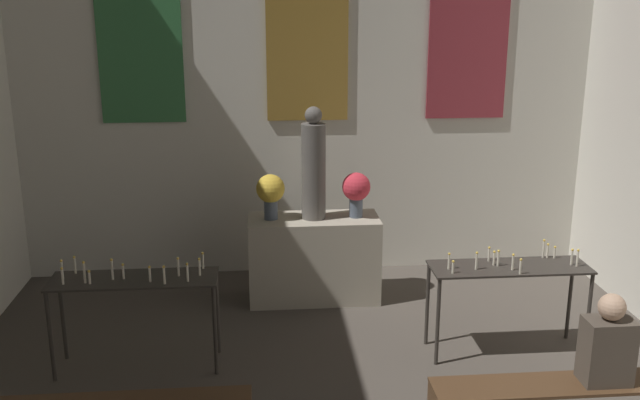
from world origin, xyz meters
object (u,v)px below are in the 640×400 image
(candle_rack_left, at_px, (134,289))
(person_seated, at_px, (608,344))
(pew_back_right, at_px, (594,394))
(statue, at_px, (314,167))
(altar, at_px, (314,258))
(flower_vase_right, at_px, (356,190))
(candle_rack_right, at_px, (509,277))
(flower_vase_left, at_px, (271,191))

(candle_rack_left, bearing_deg, person_seated, -20.33)
(candle_rack_left, relative_size, pew_back_right, 0.59)
(statue, bearing_deg, altar, 0.00)
(person_seated, bearing_deg, pew_back_right, 180.00)
(flower_vase_right, height_order, candle_rack_right, flower_vase_right)
(altar, relative_size, statue, 1.17)
(candle_rack_right, xyz_separation_m, pew_back_right, (0.22, -1.37, -0.42))
(flower_vase_left, xyz_separation_m, candle_rack_right, (2.17, -1.41, -0.49))
(candle_rack_right, height_order, pew_back_right, candle_rack_right)
(altar, relative_size, candle_rack_left, 0.97)
(statue, height_order, flower_vase_left, statue)
(candle_rack_right, distance_m, person_seated, 1.39)
(flower_vase_left, bearing_deg, statue, 0.00)
(statue, bearing_deg, pew_back_right, -55.32)
(statue, bearing_deg, flower_vase_right, -0.00)
(statue, height_order, person_seated, statue)
(statue, distance_m, candle_rack_left, 2.33)
(candle_rack_right, height_order, person_seated, person_seated)
(candle_rack_right, bearing_deg, pew_back_right, -81.05)
(altar, xyz_separation_m, person_seated, (1.98, -2.77, 0.28))
(flower_vase_right, bearing_deg, altar, 180.00)
(pew_back_right, distance_m, person_seated, 0.42)
(candle_rack_left, xyz_separation_m, pew_back_right, (3.62, -1.36, -0.42))
(candle_rack_right, bearing_deg, flower_vase_left, 146.99)
(flower_vase_right, height_order, candle_rack_left, flower_vase_right)
(candle_rack_right, bearing_deg, flower_vase_right, 131.41)
(flower_vase_left, distance_m, candle_rack_left, 1.94)
(altar, height_order, candle_rack_left, candle_rack_left)
(flower_vase_left, distance_m, flower_vase_right, 0.93)
(flower_vase_left, bearing_deg, altar, 0.00)
(person_seated, bearing_deg, flower_vase_right, 118.66)
(flower_vase_right, distance_m, candle_rack_left, 2.63)
(candle_rack_left, bearing_deg, candle_rack_right, 0.03)
(candle_rack_left, bearing_deg, pew_back_right, -20.64)
(statue, relative_size, flower_vase_left, 2.46)
(statue, height_order, pew_back_right, statue)
(flower_vase_right, relative_size, pew_back_right, 0.20)
(flower_vase_left, relative_size, candle_rack_left, 0.34)
(flower_vase_left, xyz_separation_m, candle_rack_left, (-1.24, -1.41, -0.49))
(candle_rack_right, xyz_separation_m, person_seated, (0.27, -1.37, -0.00))
(person_seated, bearing_deg, candle_rack_right, 101.37)
(candle_rack_left, height_order, person_seated, person_seated)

